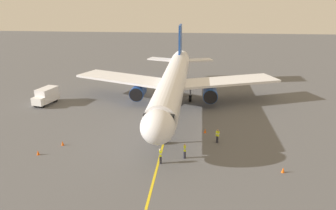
{
  "coord_description": "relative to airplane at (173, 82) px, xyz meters",
  "views": [
    {
      "loc": [
        -5.53,
        48.28,
        16.55
      ],
      "look_at": [
        -1.49,
        8.73,
        3.0
      ],
      "focal_mm": 33.87,
      "sensor_mm": 36.0,
      "label": 1
    }
  ],
  "objects": [
    {
      "name": "safety_cone_wing_port",
      "position": [
        13.48,
        18.03,
        -3.73
      ],
      "size": [
        0.32,
        0.32,
        0.55
      ],
      "primitive_type": "cone",
      "color": "#F2590F",
      "rests_on": "ground"
    },
    {
      "name": "ground_plane",
      "position": [
        1.49,
        -0.45,
        -4.0
      ],
      "size": [
        220.0,
        220.0,
        0.0
      ],
      "primitive_type": "plane",
      "color": "#565659"
    },
    {
      "name": "safety_cone_nose_right",
      "position": [
        -4.98,
        10.09,
        -3.73
      ],
      "size": [
        0.32,
        0.32,
        0.55
      ],
      "primitive_type": "cone",
      "color": "#F2590F",
      "rests_on": "ground"
    },
    {
      "name": "ground_crew_wing_walker",
      "position": [
        -2.71,
        17.12,
        -3.12
      ],
      "size": [
        0.27,
        0.41,
        1.71
      ],
      "color": "#23232D",
      "rests_on": "ground"
    },
    {
      "name": "box_truck_near_nose",
      "position": [
        20.67,
        1.07,
        -2.62
      ],
      "size": [
        2.91,
        4.92,
        2.62
      ],
      "color": "white",
      "rests_on": "ground"
    },
    {
      "name": "airplane",
      "position": [
        0.0,
        0.0,
        0.0
      ],
      "size": [
        34.81,
        40.2,
        11.5
      ],
      "color": "white",
      "rests_on": "ground"
    },
    {
      "name": "apron_lead_in_line",
      "position": [
        0.0,
        6.28,
        -4.0
      ],
      "size": [
        0.27,
        40.0,
        0.01
      ],
      "primitive_type": "cube",
      "rotation": [
        0.0,
        0.0,
        -0.0
      ],
      "color": "yellow",
      "rests_on": "ground"
    },
    {
      "name": "ground_crew_loader",
      "position": [
        -6.39,
        12.85,
        -3.12
      ],
      "size": [
        0.47,
        0.45,
        1.71
      ],
      "color": "#23232D",
      "rests_on": "ground"
    },
    {
      "name": "ground_crew_marshaller",
      "position": [
        -0.25,
        18.54,
        -3.12
      ],
      "size": [
        0.3,
        0.43,
        1.71
      ],
      "color": "#23232D",
      "rests_on": "ground"
    },
    {
      "name": "safety_cone_nose_left",
      "position": [
        -12.62,
        19.11,
        -3.73
      ],
      "size": [
        0.32,
        0.32,
        0.55
      ],
      "primitive_type": "cone",
      "color": "#F2590F",
      "rests_on": "ground"
    },
    {
      "name": "safety_cone_wing_starboard",
      "position": [
        11.76,
        15.45,
        -3.73
      ],
      "size": [
        0.32,
        0.32,
        0.55
      ],
      "primitive_type": "cone",
      "color": "#F2590F",
      "rests_on": "ground"
    }
  ]
}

